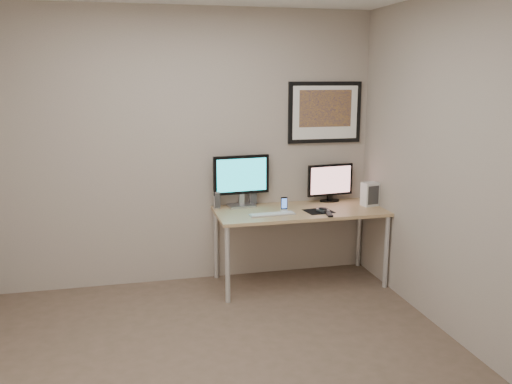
# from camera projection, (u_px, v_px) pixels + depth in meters

# --- Properties ---
(floor) EXTENTS (3.60, 3.60, 0.00)m
(floor) POSITION_uv_depth(u_px,v_px,m) (221.00, 364.00, 3.78)
(floor) COLOR brown
(floor) RESTS_ON ground
(room) EXTENTS (3.60, 3.60, 3.60)m
(room) POSITION_uv_depth(u_px,v_px,m) (208.00, 123.00, 3.86)
(room) COLOR white
(room) RESTS_ON ground
(desk) EXTENTS (1.60, 0.70, 0.73)m
(desk) POSITION_uv_depth(u_px,v_px,m) (300.00, 216.00, 5.15)
(desk) COLOR #9A7A4A
(desk) RESTS_ON floor
(framed_art) EXTENTS (0.75, 0.04, 0.60)m
(framed_art) POSITION_uv_depth(u_px,v_px,m) (325.00, 112.00, 5.35)
(framed_art) COLOR black
(framed_art) RESTS_ON room
(monitor_large) EXTENTS (0.55, 0.20, 0.50)m
(monitor_large) POSITION_uv_depth(u_px,v_px,m) (241.00, 178.00, 5.20)
(monitor_large) COLOR #B1B1B6
(monitor_large) RESTS_ON desk
(monitor_tv) EXTENTS (0.49, 0.14, 0.38)m
(monitor_tv) POSITION_uv_depth(u_px,v_px,m) (330.00, 182.00, 5.43)
(monitor_tv) COLOR black
(monitor_tv) RESTS_ON desk
(speaker_left) EXTENTS (0.07, 0.07, 0.17)m
(speaker_left) POSITION_uv_depth(u_px,v_px,m) (217.00, 200.00, 5.17)
(speaker_left) COLOR #B1B1B6
(speaker_left) RESTS_ON desk
(speaker_right) EXTENTS (0.08, 0.08, 0.20)m
(speaker_right) POSITION_uv_depth(u_px,v_px,m) (253.00, 195.00, 5.32)
(speaker_right) COLOR #B1B1B6
(speaker_right) RESTS_ON desk
(phone_dock) EXTENTS (0.06, 0.06, 0.13)m
(phone_dock) POSITION_uv_depth(u_px,v_px,m) (284.00, 204.00, 5.08)
(phone_dock) COLOR black
(phone_dock) RESTS_ON desk
(keyboard) EXTENTS (0.43, 0.14, 0.01)m
(keyboard) POSITION_uv_depth(u_px,v_px,m) (272.00, 214.00, 4.95)
(keyboard) COLOR #B7B7BC
(keyboard) RESTS_ON desk
(mousepad) EXTENTS (0.27, 0.25, 0.00)m
(mousepad) POSITION_uv_depth(u_px,v_px,m) (319.00, 211.00, 5.07)
(mousepad) COLOR black
(mousepad) RESTS_ON desk
(mouse) EXTENTS (0.10, 0.13, 0.04)m
(mouse) POSITION_uv_depth(u_px,v_px,m) (323.00, 209.00, 5.05)
(mouse) COLOR black
(mouse) RESTS_ON mousepad
(remote) EXTENTS (0.08, 0.18, 0.02)m
(remote) POSITION_uv_depth(u_px,v_px,m) (329.00, 214.00, 4.94)
(remote) COLOR black
(remote) RESTS_ON desk
(fan_unit) EXTENTS (0.17, 0.14, 0.23)m
(fan_unit) POSITION_uv_depth(u_px,v_px,m) (370.00, 194.00, 5.28)
(fan_unit) COLOR silver
(fan_unit) RESTS_ON desk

